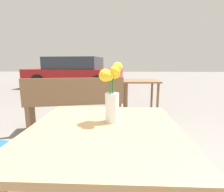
# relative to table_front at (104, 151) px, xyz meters

# --- Properties ---
(table_front) EXTENTS (0.76, 0.82, 0.76)m
(table_front) POSITION_rel_table_front_xyz_m (0.00, 0.00, 0.00)
(table_front) COLOR tan
(table_front) RESTS_ON ground_plane
(flower_vase) EXTENTS (0.12, 0.13, 0.32)m
(flower_vase) POSITION_rel_table_front_xyz_m (0.03, 0.10, 0.29)
(flower_vase) COLOR silver
(flower_vase) RESTS_ON table_front
(bench_near) EXTENTS (1.56, 0.65, 0.85)m
(bench_near) POSITION_rel_table_front_xyz_m (-0.61, 1.86, -0.18)
(bench_near) COLOR brown
(bench_near) RESTS_ON ground_plane
(table_back) EXTENTS (0.78, 0.68, 0.70)m
(table_back) POSITION_rel_table_front_xyz_m (0.54, 2.91, -0.06)
(table_back) COLOR brown
(table_back) RESTS_ON ground_plane
(parked_car) EXTENTS (4.19, 2.28, 1.30)m
(parked_car) POSITION_rel_table_front_xyz_m (-1.81, 6.75, -0.02)
(parked_car) COLOR maroon
(parked_car) RESTS_ON ground_plane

